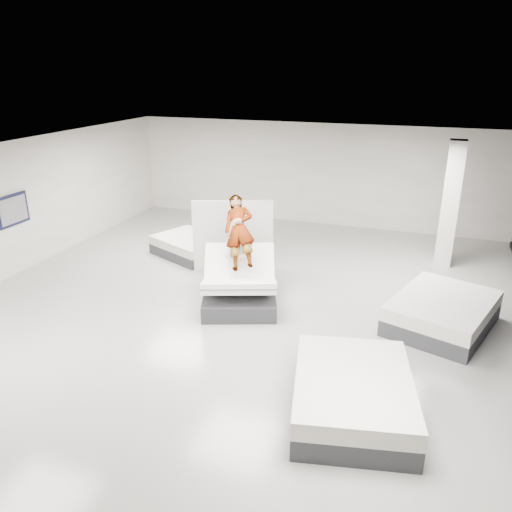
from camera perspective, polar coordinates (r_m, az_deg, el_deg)
name	(u,v)px	position (r m, az deg, el deg)	size (l,w,h in m)	color
room	(234,244)	(9.72, -2.54, 1.35)	(14.00, 14.04, 3.20)	#A5A39C
hero_bed	(240,286)	(10.80, -1.89, -3.44)	(2.12, 2.42, 1.26)	#35353A
person	(239,242)	(10.77, -1.91, 1.55)	(0.65, 0.42, 1.77)	slate
remote	(250,258)	(10.51, -0.74, -0.22)	(0.05, 0.14, 0.03)	black
divider_panel	(233,236)	(12.37, -2.65, 2.30)	(1.98, 0.09, 1.80)	silver
flat_bed_right_far	(442,313)	(10.53, 20.50, -6.10)	(2.29, 2.64, 0.61)	#35353A
flat_bed_right_near	(353,395)	(7.78, 10.97, -15.31)	(2.12, 2.55, 0.62)	#35353A
flat_bed_left_far	(190,246)	(13.69, -7.57, 1.14)	(2.24, 2.01, 0.51)	#35353A
column	(450,205)	(13.39, 21.28, 5.46)	(0.40, 0.40, 3.20)	silver
wall_poster	(13,210)	(13.39, -26.05, 4.74)	(0.06, 0.95, 0.75)	black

